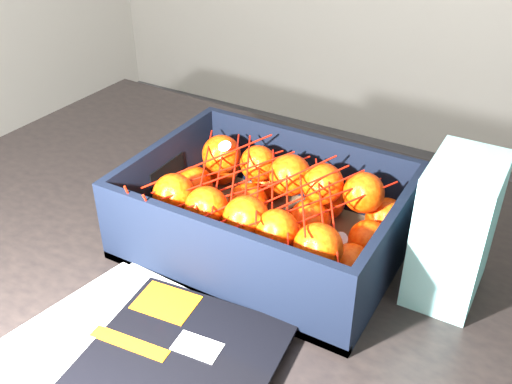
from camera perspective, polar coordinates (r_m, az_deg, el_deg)
The scene contains 6 objects.
table at distance 0.93m, azimuth -1.00°, elevation -10.41°, with size 1.23×0.84×0.75m.
magazine_stack at distance 0.71m, azimuth -12.64°, elevation -16.14°, with size 0.35×0.31×0.02m.
produce_crate at distance 0.84m, azimuth 1.01°, elevation -3.05°, with size 0.37×0.28×0.12m.
clementine_heap at distance 0.83m, azimuth 1.19°, elevation -1.89°, with size 0.35×0.26×0.11m.
mesh_net at distance 0.81m, azimuth 0.43°, elevation 0.50°, with size 0.31×0.25×0.09m.
retail_carton at distance 0.78m, azimuth 18.65°, elevation -3.48°, with size 0.08×0.13×0.19m, color silver.
Camera 1 is at (0.41, -0.67, 1.28)m, focal length 41.44 mm.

